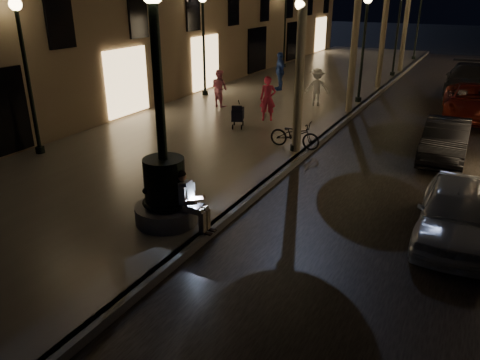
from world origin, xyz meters
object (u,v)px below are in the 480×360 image
Objects in this scene: fountain_lamppost at (165,180)px; pedestrian_red at (268,99)px; seated_man_laptop at (189,198)px; car_second at (445,140)px; lamp_left_a at (24,55)px; lamp_curb_a at (299,54)px; lamp_left_b at (203,31)px; lamp_left_c at (285,19)px; car_rear at (468,80)px; car_front at (455,212)px; lamp_curb_b at (365,33)px; pedestrian_white at (317,87)px; pedestrian_blue at (280,71)px; bicycle at (295,135)px; lamp_curb_c at (399,23)px; stroller at (238,114)px; car_third at (472,102)px; lamp_curb_d at (419,16)px; pedestrian_pink at (219,88)px.

fountain_lamppost reaches higher than pedestrian_red.
seated_man_laptop is 0.35× the size of car_second.
lamp_curb_a is at bearing 29.40° from lamp_left_a.
fountain_lamppost reaches higher than lamp_left_a.
lamp_curb_a is 9.30m from lamp_left_b.
lamp_left_c is (0.00, 10.00, 0.00)m from lamp_left_b.
car_front is at bearing -90.12° from car_rear.
lamp_curb_b is 10.70m from lamp_left_c.
lamp_left_c is 18.24m from car_second.
seated_man_laptop is at bearing 79.09° from pedestrian_white.
lamp_curb_a reaches higher than car_second.
bicycle is at bearing -14.73° from pedestrian_blue.
lamp_curb_c is 14.97m from stroller.
pedestrian_red is at bearing -149.20° from car_third.
lamp_curb_d is at bearing -1.32° from bicycle.
fountain_lamppost is 11.17m from pedestrian_pink.
car_third is (5.44, 14.16, -0.55)m from fountain_lamppost.
pedestrian_blue is at bearing -121.19° from lamp_curb_c.
lamp_left_a is 10.00m from lamp_left_b.
stroller is 0.21× the size of car_third.
pedestrian_blue reaches higher than car_front.
car_third is 4.79m from car_rear.
seated_man_laptop is at bearing -72.32° from lamp_left_c.
pedestrian_blue is (-8.64, -4.10, 0.39)m from car_rear.
lamp_curb_d is at bearing 99.96° from car_second.
car_third is (4.74, -7.84, -2.57)m from lamp_curb_c.
stroller is (-2.89, 1.53, -2.53)m from lamp_curb_a.
lamp_curb_d is (0.70, 30.00, 2.02)m from fountain_lamppost.
lamp_curb_d reaches higher than pedestrian_white.
lamp_left_c reaches higher than seated_man_laptop.
lamp_left_a is 8.59m from bicycle.
lamp_curb_d is 21.21m from pedestrian_red.
lamp_left_b is 0.91× the size of car_rear.
lamp_curb_c reaches higher than pedestrian_white.
lamp_curb_d is 16.74m from car_third.
lamp_curb_b reaches higher than car_second.
lamp_left_b is at bearing -164.27° from lamp_curb_b.
car_front is 2.16× the size of bicycle.
fountain_lamppost is at bearing -107.44° from car_rear.
stroller is (-2.89, -6.47, -2.53)m from lamp_curb_b.
seated_man_laptop is at bearing -90.17° from lamp_curb_d.
bicycle is (4.23, -8.56, -0.51)m from pedestrian_blue.
bicycle is at bearing -126.63° from car_third.
lamp_left_c is 1.28× the size of car_second.
fountain_lamppost is at bearing -95.71° from stroller.
lamp_left_c is 12.06m from car_rear.
pedestrian_blue is (-4.34, 0.83, -2.08)m from lamp_curb_b.
car_front is at bearing -34.50° from lamp_curb_a.
pedestrian_pink is 0.96× the size of bicycle.
pedestrian_blue is (0.89, 4.62, 0.14)m from pedestrian_pink.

